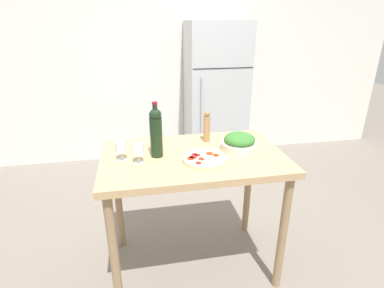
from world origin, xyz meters
TOP-DOWN VIEW (x-y plane):
  - ground_plane at (0.00, 0.00)m, footprint 14.00×14.00m
  - wall_back at (0.00, 2.16)m, footprint 6.40×0.06m
  - refrigerator at (0.64, 1.80)m, footprint 0.72×0.64m
  - prep_counter at (0.00, 0.00)m, footprint 1.22×0.77m
  - wine_bottle at (-0.24, 0.02)m, footprint 0.08×0.08m
  - wine_glass_near at (-0.36, -0.06)m, footprint 0.07×0.07m
  - wine_glass_far at (-0.47, -0.00)m, footprint 0.07×0.07m
  - pepper_mill at (0.14, 0.22)m, footprint 0.05×0.05m
  - salad_bowl at (0.33, 0.03)m, footprint 0.25×0.25m
  - homemade_pizza at (0.05, -0.11)m, footprint 0.29×0.29m

SIDE VIEW (x-z plane):
  - ground_plane at x=0.00m, z-range 0.00..0.00m
  - prep_counter at x=0.00m, z-range 0.35..1.29m
  - refrigerator at x=0.64m, z-range 0.00..1.78m
  - homemade_pizza at x=0.05m, z-range 0.94..0.97m
  - salad_bowl at x=0.33m, z-range 0.93..1.05m
  - wine_glass_near at x=-0.36m, z-range 0.96..1.09m
  - wine_glass_far at x=-0.47m, z-range 0.96..1.09m
  - pepper_mill at x=0.14m, z-range 0.93..1.16m
  - wine_bottle at x=-0.24m, z-range 0.93..1.29m
  - wall_back at x=0.00m, z-range 0.00..2.60m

